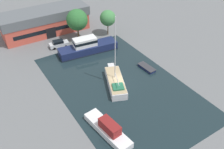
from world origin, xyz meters
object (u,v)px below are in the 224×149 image
Objects in this scene: cabin_boat at (108,129)px; motor_cruiser at (87,47)px; quay_tree_near_building at (77,20)px; sailboat_moored at (115,81)px; warehouse_building at (45,21)px; parked_car at (59,44)px; small_dinghy at (147,68)px; quay_tree_by_water at (108,18)px.

motor_cruiser is at bearing 62.43° from cabin_boat.
quay_tree_near_building is 0.56× the size of sailboat_moored.
warehouse_building is at bearing 23.46° from motor_cruiser.
parked_car is 1.11× the size of small_dinghy.
cabin_boat is at bearing -108.01° from quay_tree_near_building.
sailboat_moored reaches higher than quay_tree_near_building.
quay_tree_near_building is at bearing -1.83° from motor_cruiser.
quay_tree_by_water is (7.31, -1.77, -0.63)m from quay_tree_near_building.
quay_tree_by_water is 0.69× the size of cabin_boat.
quay_tree_by_water is at bearing 51.30° from cabin_boat.
quay_tree_by_water is 0.47× the size of sailboat_moored.
sailboat_moored reaches higher than cabin_boat.
warehouse_building is 15.79m from quay_tree_by_water.
quay_tree_near_building reaches higher than parked_car.
quay_tree_near_building is at bearing 64.97° from cabin_boat.
small_dinghy is at bearing -94.18° from quay_tree_by_water.
motor_cruiser is at bearing -150.39° from quay_tree_by_water.
warehouse_building is 4.76× the size of parked_car.
sailboat_moored reaches higher than small_dinghy.
quay_tree_near_building reaches higher than motor_cruiser.
small_dinghy is at bearing -72.09° from quay_tree_near_building.
quay_tree_by_water is 1.56× the size of small_dinghy.
quay_tree_by_water is 20.59m from sailboat_moored.
warehouse_building is 1.61× the size of sailboat_moored.
quay_tree_by_water reaches higher than warehouse_building.
quay_tree_by_water is at bearing -35.74° from warehouse_building.
small_dinghy is (7.07, -12.28, -1.02)m from motor_cruiser.
cabin_boat is (-15.42, -10.01, 0.61)m from small_dinghy.
sailboat_moored is at bearing -177.25° from small_dinghy.
sailboat_moored reaches higher than quay_tree_by_water.
cabin_boat is (-3.86, -27.83, 0.05)m from parked_car.
cabin_boat is (-4.14, -36.51, -2.13)m from warehouse_building.
parked_car is at bearing 119.35° from small_dinghy.
motor_cruiser is 1.47× the size of cabin_boat.
motor_cruiser is (1.15, 13.20, 0.48)m from sailboat_moored.
cabin_boat reaches higher than small_dinghy.
sailboat_moored is at bearing -178.03° from motor_cruiser.
motor_cruiser is at bearing -72.06° from warehouse_building.
quay_tree_near_building is 1.19× the size of quay_tree_by_water.
small_dinghy is at bearing -65.50° from warehouse_building.
warehouse_building is 1.60× the size of motor_cruiser.
quay_tree_near_building is at bearing -54.56° from warehouse_building.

